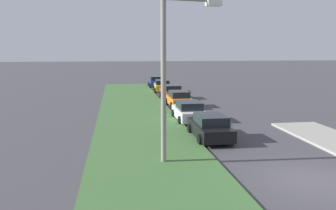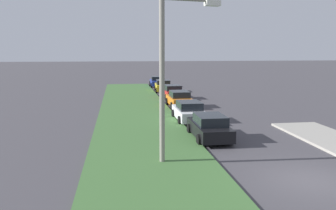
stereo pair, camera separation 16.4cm
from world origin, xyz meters
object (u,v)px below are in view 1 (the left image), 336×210
object	(u,v)px
parked_car_black	(210,127)
parked_car_red	(171,92)
parked_car_white	(189,111)
parked_car_orange	(179,99)
streetlight	(171,68)
parked_car_yellow	(162,86)
parked_car_blue	(156,82)

from	to	relation	value
parked_car_black	parked_car_red	world-z (taller)	same
parked_car_black	parked_car_white	world-z (taller)	same
parked_car_orange	streetlight	world-z (taller)	streetlight
parked_car_red	parked_car_yellow	bearing A→B (deg)	-2.19
parked_car_black	parked_car_white	size ratio (longest dim) A/B	1.00
parked_car_white	streetlight	distance (m)	10.36
parked_car_orange	parked_car_red	bearing A→B (deg)	-3.13
parked_car_blue	streetlight	xyz separation A→B (m)	(-33.87, 3.26, 3.67)
parked_car_white	parked_car_yellow	xyz separation A→B (m)	(18.48, -0.51, 0.00)
parked_car_orange	streetlight	distance (m)	16.52
parked_car_white	parked_car_yellow	size ratio (longest dim) A/B	0.98
parked_car_red	parked_car_orange	bearing A→B (deg)	174.58
parked_car_blue	parked_car_orange	bearing A→B (deg)	-178.57
parked_car_orange	parked_car_blue	size ratio (longest dim) A/B	1.00
parked_car_yellow	parked_car_blue	world-z (taller)	same
parked_car_orange	parked_car_blue	distance (m)	18.09
parked_car_yellow	streetlight	bearing A→B (deg)	175.86
parked_car_orange	parked_car_red	distance (m)	5.52
parked_car_white	streetlight	size ratio (longest dim) A/B	0.57
parked_car_black	parked_car_blue	distance (m)	29.91
parked_car_white	parked_car_orange	distance (m)	6.52
parked_car_black	parked_car_red	bearing A→B (deg)	-1.49
parked_car_white	streetlight	world-z (taller)	streetlight
parked_car_red	parked_car_blue	bearing A→B (deg)	-2.49
streetlight	parked_car_blue	bearing A→B (deg)	-5.51
parked_car_red	streetlight	size ratio (longest dim) A/B	0.59
parked_car_red	parked_car_yellow	distance (m)	6.46
parked_car_black	streetlight	world-z (taller)	streetlight
streetlight	parked_car_yellow	bearing A→B (deg)	-6.83
parked_car_red	parked_car_black	bearing A→B (deg)	174.95
parked_car_white	parked_car_black	bearing A→B (deg)	-178.92
parked_car_black	parked_car_yellow	xyz separation A→B (m)	(23.80, -0.38, 0.00)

